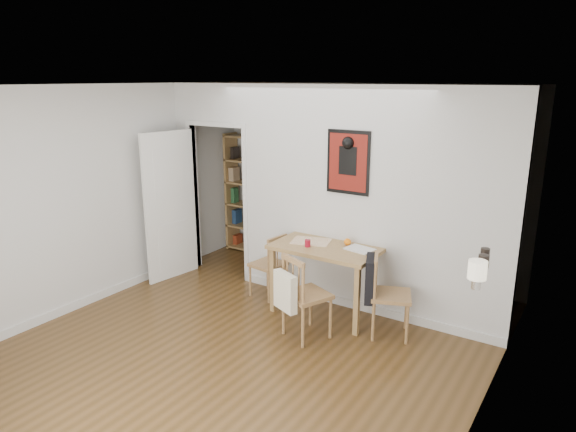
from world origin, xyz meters
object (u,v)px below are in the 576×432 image
Objects in this scene: notebook at (360,249)px; ceramic_jar_a at (484,261)px; red_glass at (308,243)px; orange_fruit at (347,242)px; chair_right at (389,295)px; chair_front at (306,296)px; mantel_lamp at (477,272)px; fireplace at (477,335)px; bookshelf at (250,195)px; chair_left at (268,265)px; dining_table at (327,254)px; ceramic_jar_b at (485,254)px.

ceramic_jar_a is (1.45, -0.75, 0.38)m from notebook.
red_glass is 1.04× the size of orange_fruit.
chair_front is at bearing -144.63° from chair_right.
mantel_lamp is 0.51m from ceramic_jar_a.
red_glass is (-2.03, 0.67, 0.25)m from fireplace.
chair_front is 4.21× the size of mantel_lamp.
chair_right is at bearing 1.99° from red_glass.
bookshelf is 22.12× the size of red_glass.
chair_right is at bearing 145.98° from fireplace.
chair_left is 3.11m from mantel_lamp.
bookshelf is at bearing 147.77° from dining_table.
bookshelf is (-1.24, 1.30, 0.50)m from chair_left.
chair_front is 2.04m from mantel_lamp.
dining_table is at bearing 159.28° from ceramic_jar_a.
bookshelf reaches higher than ceramic_jar_b.
mantel_lamp is at bearing -32.21° from bookshelf.
chair_left is 0.65× the size of fireplace.
mantel_lamp is (0.02, -0.35, 0.68)m from fireplace.
orange_fruit is 0.20m from notebook.
chair_front is 0.67m from red_glass.
red_glass reaches higher than orange_fruit.
ceramic_jar_b is (-0.07, 0.36, 0.59)m from fireplace.
ceramic_jar_b is at bearing 99.32° from ceramic_jar_a.
red_glass is at bearing -140.58° from orange_fruit.
mantel_lamp is (1.70, -1.32, 0.43)m from orange_fruit.
bookshelf reaches higher than chair_front.
ceramic_jar_a is (1.01, -0.56, 0.75)m from chair_right.
ceramic_jar_b reaches higher than dining_table.
red_glass is at bearing 119.11° from chair_front.
bookshelf is at bearing 152.98° from notebook.
bookshelf is 19.15× the size of ceramic_jar_b.
chair_left is 1.29m from notebook.
fireplace reaches higher than dining_table.
chair_front is (-0.72, -0.51, 0.01)m from chair_right.
notebook is (-0.44, 0.19, 0.37)m from chair_right.
fireplace is (3.95, -2.15, -0.29)m from bookshelf.
orange_fruit is at bearing 6.32° from chair_left.
fireplace is (1.05, -0.71, 0.15)m from chair_right.
red_glass is 0.46m from orange_fruit.
bookshelf reaches higher than fireplace.
chair_front reaches higher than dining_table.
chair_front is 2.96m from bookshelf.
ceramic_jar_a is at bearing -29.15° from chair_right.
chair_left is at bearing 169.36° from ceramic_jar_b.
orange_fruit is 2.19m from mantel_lamp.
chair_left is at bearing 175.09° from chair_right.
bookshelf is (-2.18, 1.95, 0.44)m from chair_front.
chair_left is 2.80m from ceramic_jar_b.
chair_front is at bearing 162.90° from mantel_lamp.
chair_right is 3.27m from bookshelf.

